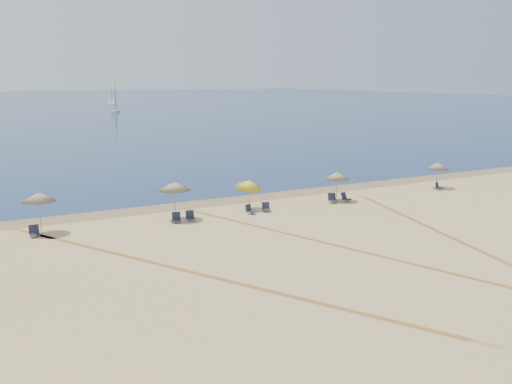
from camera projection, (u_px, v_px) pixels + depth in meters
ground at (490, 305)px, 23.97m from camera, size 160.00×160.00×0.00m
wet_sand at (231, 200)px, 44.59m from camera, size 500.00×500.00×0.00m
umbrella_1 at (39, 197)px, 34.47m from camera, size 2.01×2.01×2.60m
umbrella_2 at (174, 186)px, 37.91m from camera, size 2.18×2.18×2.60m
umbrella_3 at (249, 184)px, 40.97m from camera, size 1.85×1.93×2.34m
umbrella_4 at (337, 176)px, 43.82m from camera, size 1.97×1.97×2.30m
umbrella_5 at (437, 166)px, 48.97m from camera, size 1.90×1.90×2.25m
chair_2 at (34, 232)px, 34.16m from camera, size 0.58×0.68×0.70m
chair_3 at (176, 218)px, 37.54m from camera, size 0.73×0.79×0.66m
chair_4 at (190, 216)px, 38.01m from camera, size 0.65×0.73×0.66m
chair_5 at (250, 210)px, 39.93m from camera, size 0.76×0.81×0.66m
chair_6 at (266, 208)px, 40.63m from camera, size 0.71×0.77×0.65m
chair_7 at (332, 199)px, 43.47m from camera, size 0.77×0.84×0.71m
chair_8 at (345, 198)px, 43.92m from camera, size 0.79×0.84×0.70m
chair_9 at (438, 187)px, 48.55m from camera, size 0.70×0.75×0.62m
sailboat_0 at (115, 103)px, 156.12m from camera, size 3.65×5.44×8.03m
sailboat_1 at (111, 98)px, 201.78m from camera, size 3.32×4.81×7.14m
tire_tracks at (336, 253)px, 31.08m from camera, size 51.81×40.33×0.00m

